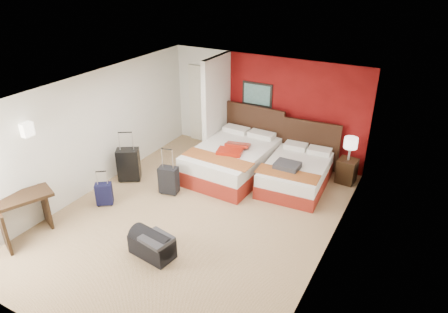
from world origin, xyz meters
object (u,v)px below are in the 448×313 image
Objects in this scene: desk at (25,217)px; bed_right at (295,175)px; bed_left at (232,161)px; duffel_bag at (152,245)px; table_lamp at (350,149)px; suitcase_charcoal at (169,181)px; red_suitcase_open at (234,149)px; nightstand at (347,171)px; suitcase_navy at (104,195)px; suitcase_black at (129,166)px.

bed_right is at bearing 71.05° from desk.
duffel_bag is at bearing -84.57° from bed_left.
table_lamp is 0.90× the size of suitcase_charcoal.
suitcase_charcoal reaches higher than bed_right.
red_suitcase_open is 4.35m from desk.
table_lamp reaches higher than bed_right.
nightstand is 3.92m from suitcase_charcoal.
desk is (-1.34, -2.44, 0.13)m from suitcase_charcoal.
bed_left is 4.93× the size of suitcase_navy.
red_suitcase_open is 1.28× the size of suitcase_charcoal.
bed_right is 2.46× the size of red_suitcase_open.
suitcase_navy is 0.59× the size of duffel_bag.
table_lamp is at bearing 24.07° from suitcase_charcoal.
suitcase_black is 1.07m from suitcase_navy.
nightstand is at bearing 9.92° from red_suitcase_open.
suitcase_black reaches higher than bed_left.
table_lamp is (2.41, 0.90, 0.48)m from bed_left.
suitcase_navy is at bearing -109.38° from suitcase_black.
suitcase_charcoal is (1.11, -0.04, -0.07)m from suitcase_black.
table_lamp is 0.69× the size of duffel_bag.
suitcase_navy is 1.53m from desk.
suitcase_black is 0.95× the size of duffel_bag.
red_suitcase_open is 0.74× the size of desk.
bed_left is 3.05× the size of suitcase_black.
bed_right is 4.06× the size of suitcase_navy.
suitcase_navy is at bearing -122.04° from bed_left.
duffel_bag is at bearing -114.78° from bed_right.
bed_left reaches higher than duffel_bag.
table_lamp is at bearing 0.00° from nightstand.
bed_right is 3.61m from duffel_bag.
suitcase_navy is at bearing 95.09° from desk.
suitcase_navy is (-1.65, -2.39, -0.11)m from bed_left.
table_lamp reaches higher than red_suitcase_open.
red_suitcase_open is (-1.38, -0.28, 0.44)m from bed_right.
bed_right and nightstand have the same top height.
duffel_bag is (-1.32, -3.36, -0.08)m from bed_right.
nightstand is 6.55m from desk.
suitcase_navy reaches higher than duffel_bag.
desk is (-0.46, -1.44, 0.19)m from suitcase_navy.
bed_left is at bearing 3.99° from suitcase_black.
nightstand is at bearing 68.87° from duffel_bag.
nightstand is at bearing 24.07° from suitcase_charcoal.
suitcase_black is 2.74m from duffel_bag.
nightstand is 1.05× the size of table_lamp.
suitcase_black reaches higher than suitcase_navy.
suitcase_black is (-3.36, -1.54, 0.09)m from bed_right.
suitcase_black is at bearing 66.61° from suitcase_navy.
bed_right is at bearing 3.57° from suitcase_navy.
suitcase_black is 1.62× the size of suitcase_navy.
bed_left reaches higher than nightstand.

